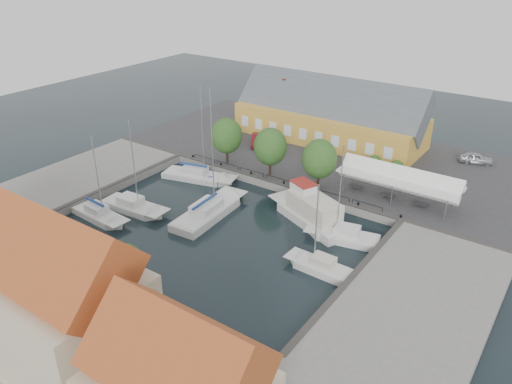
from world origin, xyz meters
TOP-DOWN VIEW (x-y plane):
  - ground at (0.00, 0.00)m, footprint 140.00×140.00m
  - north_quay at (0.00, 23.00)m, footprint 56.00×26.00m
  - west_quay at (-22.00, -2.00)m, footprint 12.00×24.00m
  - east_quay at (22.00, -2.00)m, footprint 12.00×24.00m
  - south_bank at (0.00, -21.00)m, footprint 56.00×14.00m
  - quay_edge_fittings at (0.02, 4.75)m, footprint 56.00×24.72m
  - warehouse at (-2.60, 28.36)m, footprint 28.56×14.00m
  - tent_canopy at (14.00, 14.50)m, footprint 14.00×4.00m
  - quay_trees at (-2.00, 12.00)m, footprint 18.20×4.20m
  - car_silver at (18.79, 31.20)m, footprint 4.67×3.05m
  - car_red at (-9.43, 19.82)m, footprint 3.94×4.99m
  - center_sailboat at (-2.64, 0.45)m, footprint 4.21×11.51m
  - trawler at (7.47, 5.91)m, footprint 11.76×7.55m
  - east_boat_a at (12.22, 4.52)m, footprint 8.05×4.08m
  - east_boat_b at (12.85, -1.78)m, footprint 6.83×2.42m
  - west_boat_a at (-10.23, 7.22)m, footprint 10.32×5.24m
  - west_boat_c at (-10.73, -3.53)m, footprint 8.84×3.39m
  - west_boat_d at (-12.30, -7.15)m, footprint 8.02×2.84m
  - launch_sw at (-13.67, -12.64)m, footprint 4.90×2.50m
  - launch_nw at (-9.32, 8.15)m, footprint 4.47×3.79m
  - townhouses at (1.93, -23.24)m, footprint 36.30×8.50m

SIDE VIEW (x-z plane):
  - ground at x=0.00m, z-range 0.00..0.00m
  - launch_nw at x=-9.32m, z-range -0.35..0.53m
  - launch_sw at x=-13.67m, z-range -0.40..0.58m
  - west_boat_c at x=-10.73m, z-range -5.56..6.08m
  - east_boat_b at x=12.85m, z-range -4.46..4.98m
  - east_boat_a at x=12.22m, z-range -5.27..5.80m
  - west_boat_a at x=-10.23m, z-range -6.27..6.81m
  - west_boat_d at x=-12.30m, z-range -5.04..5.58m
  - center_sailboat at x=-2.64m, z-range -7.19..7.92m
  - north_quay at x=0.00m, z-range 0.00..1.00m
  - west_quay at x=-22.00m, z-range 0.00..1.00m
  - east_quay at x=22.00m, z-range 0.00..1.00m
  - south_bank at x=0.00m, z-range 0.00..1.00m
  - trawler at x=7.47m, z-range -1.48..3.52m
  - quay_edge_fittings at x=0.02m, z-range 0.86..1.26m
  - car_silver at x=18.79m, z-range 1.00..2.48m
  - car_red at x=-9.43m, z-range 1.00..2.59m
  - tent_canopy at x=14.00m, z-range 2.27..5.10m
  - warehouse at x=-2.60m, z-range -0.35..9.20m
  - quay_trees at x=-2.00m, z-range 1.73..8.03m
  - townhouses at x=1.93m, z-range -0.18..11.82m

